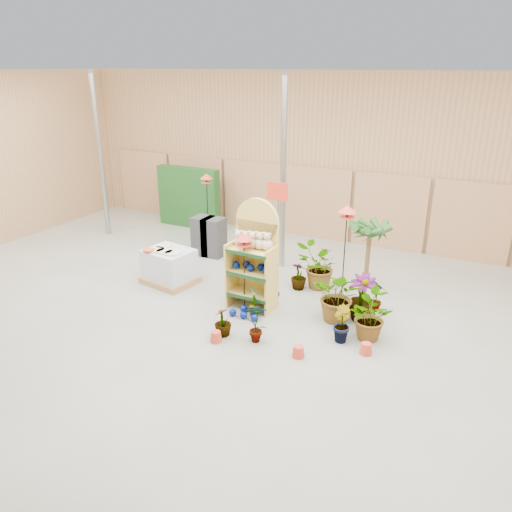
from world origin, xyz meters
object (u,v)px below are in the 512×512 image
at_px(pallet_stack, 169,266).
at_px(potted_plant_2, 339,296).
at_px(display_shelf, 255,258).
at_px(bird_table_front, 244,239).

relative_size(pallet_stack, potted_plant_2, 1.20).
bearing_deg(pallet_stack, display_shelf, 6.83).
relative_size(display_shelf, pallet_stack, 1.79).
height_order(pallet_stack, bird_table_front, bird_table_front).
bearing_deg(potted_plant_2, pallet_stack, 179.58).
bearing_deg(pallet_stack, potted_plant_2, 9.12).
relative_size(pallet_stack, bird_table_front, 0.76).
bearing_deg(display_shelf, pallet_stack, 179.87).
height_order(bird_table_front, potted_plant_2, bird_table_front).
height_order(display_shelf, bird_table_front, display_shelf).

